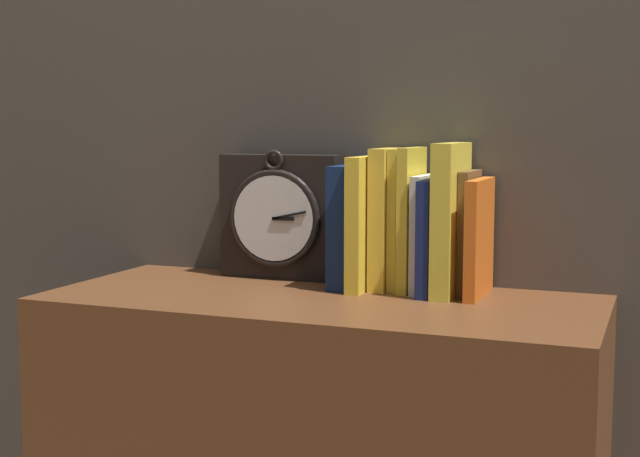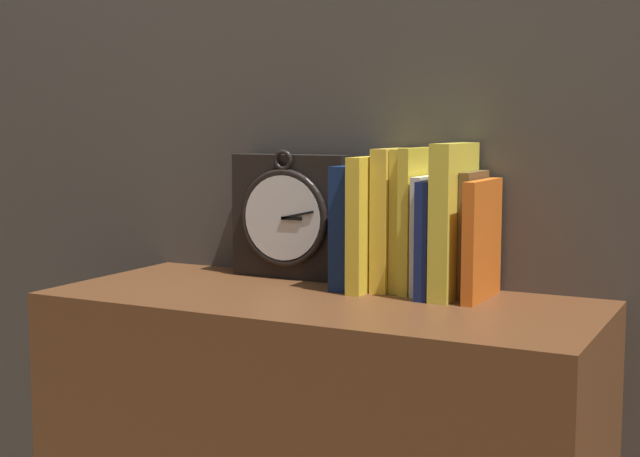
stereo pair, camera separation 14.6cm
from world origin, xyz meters
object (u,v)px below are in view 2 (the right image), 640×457
Objects in this scene: clock at (291,216)px; book_slot3_yellow at (406,220)px; book_slot7_yellow at (454,220)px; book_slot9_orange at (482,240)px; book_slot0_navy at (356,226)px; book_slot2_yellow at (392,219)px; book_slot5_white at (428,234)px; book_slot8_brown at (473,234)px; book_slot4_yellow at (416,220)px; book_slot6_navy at (437,238)px; book_slot1_yellow at (371,223)px.

book_slot3_yellow is at bearing -5.22° from clock.
clock is 0.33m from book_slot7_yellow.
book_slot9_orange is (0.05, 0.00, -0.03)m from book_slot7_yellow.
book_slot0_navy is 0.07m from book_slot2_yellow.
book_slot5_white is 0.96× the size of book_slot8_brown.
book_slot7_yellow is at bearing -8.65° from book_slot2_yellow.
book_slot4_yellow reaches higher than book_slot2_yellow.
book_slot5_white is 0.78× the size of book_slot7_yellow.
book_slot2_yellow is at bearing 171.35° from book_slot7_yellow.
clock is at bearing 173.78° from book_slot5_white.
book_slot3_yellow is at bearing 171.51° from book_slot9_orange.
book_slot3_yellow reaches higher than clock.
book_slot4_yellow reaches higher than book_slot6_navy.
book_slot2_yellow is (0.03, 0.02, 0.01)m from book_slot1_yellow.
book_slot8_brown is (0.08, 0.01, 0.00)m from book_slot5_white.
book_slot1_yellow reaches higher than book_slot9_orange.
book_slot4_yellow is 0.03m from book_slot5_white.
book_slot5_white reaches higher than book_slot9_orange.
clock is 1.23× the size of book_slot9_orange.
book_slot1_yellow is 1.16× the size of book_slot5_white.
book_slot7_yellow reaches higher than book_slot2_yellow.
book_slot9_orange is at bearing 0.15° from book_slot6_navy.
book_slot5_white is (0.10, 0.01, -0.02)m from book_slot1_yellow.
clock is 0.21m from book_slot2_yellow.
clock is at bearing 172.35° from book_slot7_yellow.
book_slot7_yellow is (0.03, -0.00, 0.03)m from book_slot6_navy.
book_slot4_yellow is at bearing 11.10° from book_slot1_yellow.
book_slot1_yellow is (0.03, -0.01, 0.01)m from book_slot0_navy.
book_slot6_navy is 0.08m from book_slot9_orange.
book_slot2_yellow reaches higher than book_slot5_white.
book_slot6_navy is at bearing -18.40° from book_slot3_yellow.
book_slot2_yellow reaches higher than book_slot9_orange.
book_slot0_navy is 1.10× the size of book_slot9_orange.
book_slot2_yellow is 0.05m from book_slot4_yellow.
book_slot1_yellow is 0.04m from book_slot2_yellow.
book_slot2_yellow is 1.25× the size of book_slot9_orange.
book_slot2_yellow is 0.96× the size of book_slot7_yellow.
book_slot4_yellow is 0.10m from book_slot8_brown.
book_slot0_navy is at bearing 177.26° from book_slot6_navy.
book_slot4_yellow is at bearing -6.27° from clock.
book_slot4_yellow is at bearing 3.87° from book_slot0_navy.
book_slot9_orange is at bearing -6.45° from clock.
book_slot4_yellow is at bearing -17.27° from book_slot3_yellow.
book_slot5_white is (0.02, -0.00, -0.02)m from book_slot4_yellow.
book_slot9_orange is at bearing -5.63° from book_slot2_yellow.
book_slot2_yellow reaches higher than book_slot8_brown.
book_slot4_yellow is 0.07m from book_slot7_yellow.
book_slot0_navy is at bearing -176.13° from book_slot4_yellow.
book_slot5_white is at bearing 7.36° from book_slot1_yellow.
book_slot8_brown is at bearing 3.85° from book_slot0_navy.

